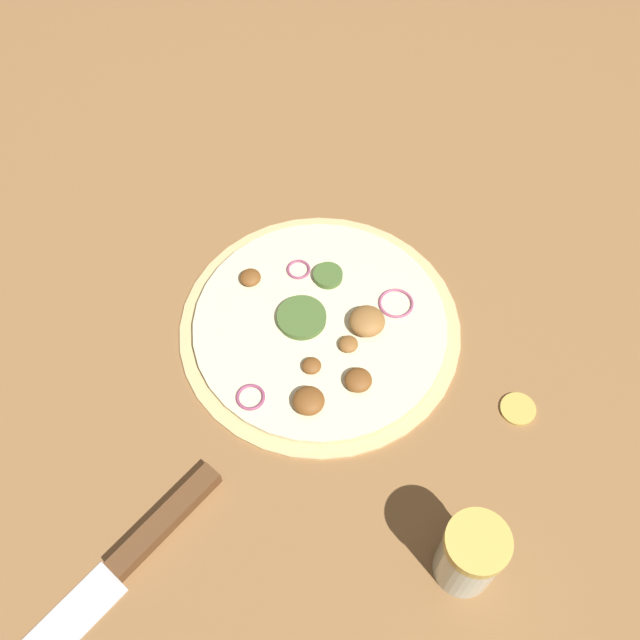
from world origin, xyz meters
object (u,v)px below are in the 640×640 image
Objects in this scene: pizza at (321,326)px; loose_cap at (518,408)px; knife at (126,561)px; spice_jar at (470,555)px.

pizza reaches higher than loose_cap.
pizza is 0.31m from knife.
knife is at bearing 156.62° from loose_cap.
spice_jar is 0.18m from loose_cap.
loose_cap is (0.38, -0.16, -0.00)m from knife.
loose_cap is at bearing 153.40° from knife.
spice_jar is at bearing 130.38° from knife.
loose_cap is (0.07, -0.21, -0.00)m from pizza.
pizza is 0.22m from loose_cap.
spice_jar is at bearing -160.33° from loose_cap.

